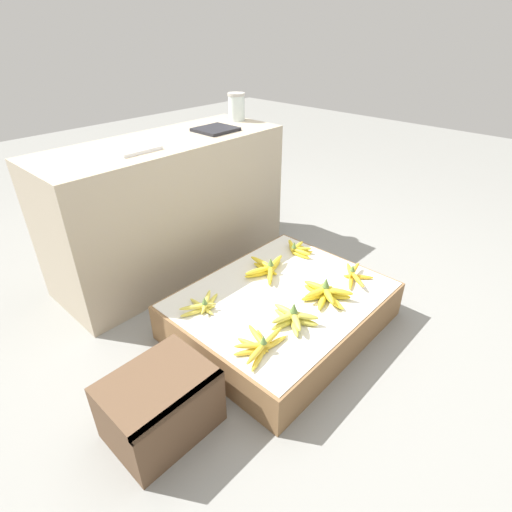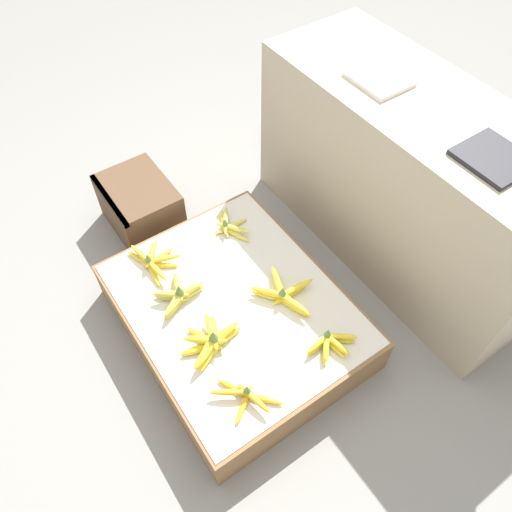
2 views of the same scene
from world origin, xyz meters
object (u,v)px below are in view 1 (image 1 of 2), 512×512
Objects in this scene: banana_bunch_front_left at (260,345)px; foam_tray_white at (133,148)px; banana_bunch_front_midright at (325,294)px; banana_bunch_middle_right at (298,249)px; glass_jar at (236,107)px; wooden_crate at (160,405)px; banana_bunch_front_midleft at (292,318)px; banana_bunch_front_right at (354,275)px; banana_bunch_middle_left at (203,305)px; banana_bunch_middle_midright at (267,269)px.

foam_tray_white reaches higher than banana_bunch_front_left.
foam_tray_white reaches higher than banana_bunch_front_midright.
glass_jar reaches higher than banana_bunch_middle_right.
foam_tray_white is at bearing -172.71° from glass_jar.
banana_bunch_front_left is at bearing -17.06° from wooden_crate.
banana_bunch_front_midleft is (0.63, -0.12, 0.10)m from wooden_crate.
banana_bunch_front_midleft is 0.86× the size of banana_bunch_front_midright.
banana_bunch_front_midright reaches higher than banana_bunch_middle_right.
glass_jar is at bearing 76.20° from banana_bunch_front_right.
wooden_crate is 0.51m from banana_bunch_middle_left.
banana_bunch_front_midright is at bearing -125.66° from banana_bunch_middle_right.
glass_jar is (0.53, 1.12, 0.65)m from banana_bunch_front_midright.
banana_bunch_front_midleft reaches higher than wooden_crate.
banana_bunch_middle_left is 0.72m from banana_bunch_middle_right.
banana_bunch_front_left is at bearing -141.61° from banana_bunch_middle_midright.
banana_bunch_front_midright is 1.14× the size of foam_tray_white.
banana_bunch_middle_right is (0.52, 0.37, -0.01)m from banana_bunch_front_midleft.
glass_jar is at bearing 55.03° from banana_bunch_front_midleft.
banana_bunch_front_midleft is 1.28× the size of glass_jar.
banana_bunch_middle_midright is (-0.27, 0.37, 0.01)m from banana_bunch_front_right.
banana_bunch_front_left reaches higher than banana_bunch_middle_right.
wooden_crate is 1.73× the size of banana_bunch_front_right.
banana_bunch_front_left is 1.18× the size of banana_bunch_front_midleft.
banana_bunch_front_right is (0.50, -0.01, -0.01)m from banana_bunch_front_midleft.
banana_bunch_front_left is 0.72m from banana_bunch_front_right.
foam_tray_white is at bearing 114.62° from banana_bunch_middle_midright.
banana_bunch_middle_right reaches higher than banana_bunch_middle_left.
banana_bunch_front_right is at bearing -60.83° from foam_tray_white.
banana_bunch_middle_midright is 0.92m from foam_tray_white.
banana_bunch_front_midleft is 0.42m from banana_bunch_middle_left.
banana_bunch_front_midleft is 0.50m from banana_bunch_front_right.
wooden_crate is 1.53× the size of banana_bunch_front_midright.
banana_bunch_front_right is at bearing -2.40° from banana_bunch_front_midright.
foam_tray_white is at bearing 93.67° from banana_bunch_front_midleft.
foam_tray_white reaches higher than banana_bunch_front_right.
banana_bunch_front_midright is 0.25m from banana_bunch_front_right.
banana_bunch_middle_midright is (-0.02, 0.36, -0.00)m from banana_bunch_front_midright.
glass_jar is (0.98, 0.74, 0.66)m from banana_bunch_middle_left.
banana_bunch_front_midleft is at bearing -123.33° from banana_bunch_middle_midright.
banana_bunch_middle_midright reaches higher than banana_bunch_middle_left.
wooden_crate is 1.51× the size of banana_bunch_front_left.
banana_bunch_middle_right is at bearing 35.42° from banana_bunch_front_midleft.
glass_jar is 0.76× the size of foam_tray_white.
glass_jar is (0.26, 0.75, 0.66)m from banana_bunch_middle_right.
banana_bunch_front_midleft is 0.25m from banana_bunch_front_midright.
foam_tray_white reaches higher than banana_bunch_middle_right.
banana_bunch_front_left is 1.15× the size of banana_bunch_front_right.
banana_bunch_front_left reaches higher than wooden_crate.
banana_bunch_front_left is 1.18m from foam_tray_white.
banana_bunch_front_midright is at bearing 0.07° from banana_bunch_front_midleft.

